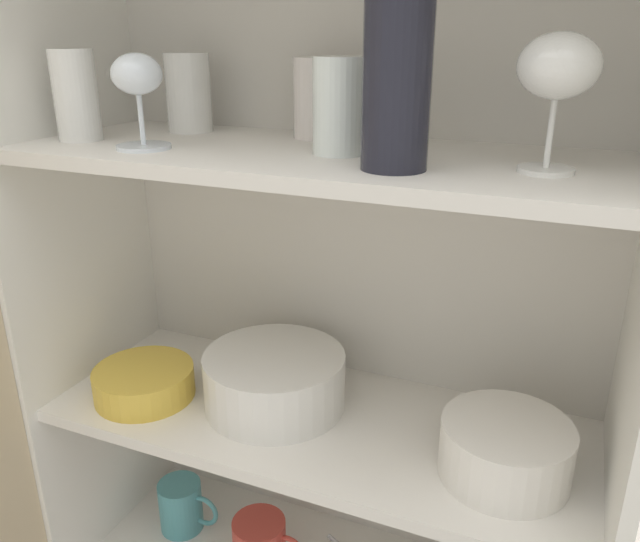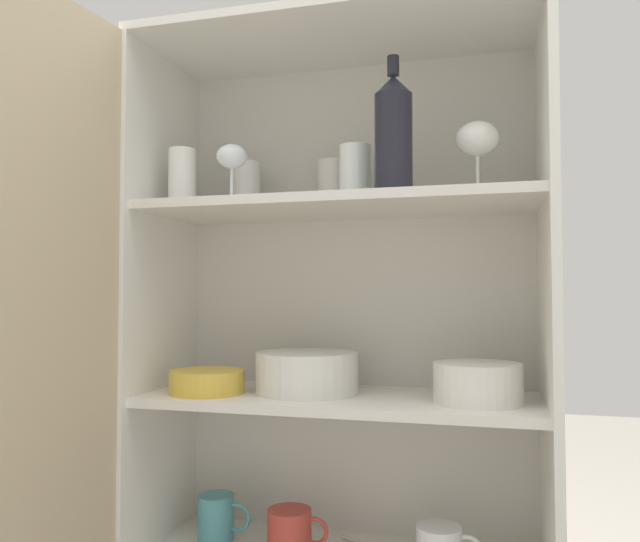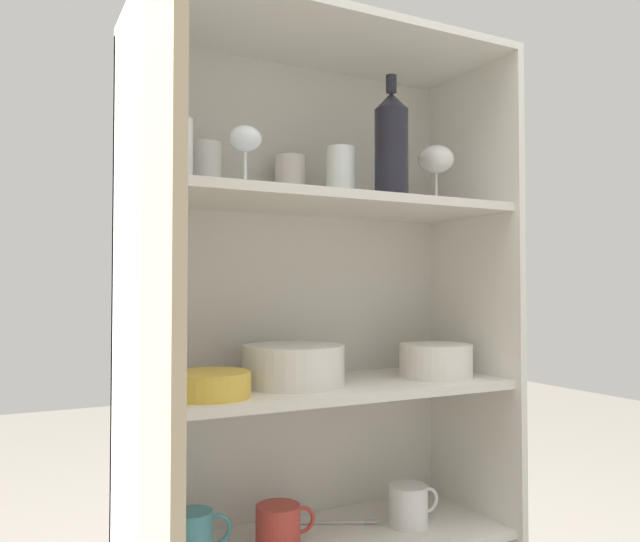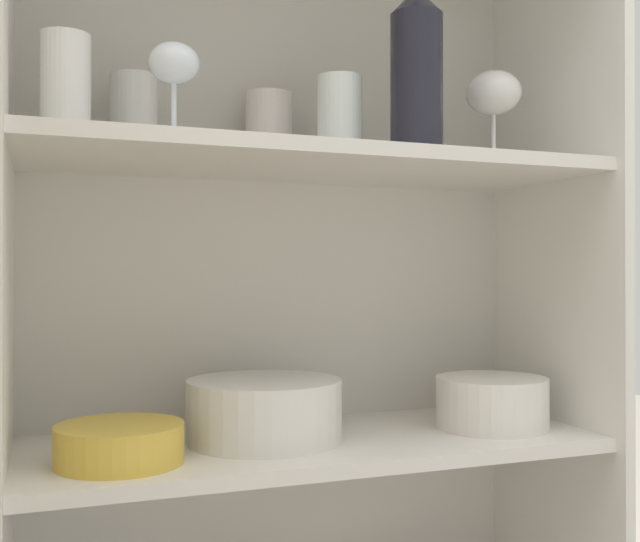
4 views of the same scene
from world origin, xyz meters
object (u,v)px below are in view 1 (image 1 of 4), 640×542
object	(u,v)px
mixing_bowl_large	(506,448)
serving_bowl_small	(144,381)
wine_bottle	(398,56)
coffee_mug_primary	(260,542)
plate_stack_white	(275,380)

from	to	relation	value
mixing_bowl_large	serving_bowl_small	world-z (taller)	mixing_bowl_large
wine_bottle	coffee_mug_primary	xyz separation A→B (m)	(-0.24, 0.08, -0.84)
wine_bottle	coffee_mug_primary	distance (m)	0.88
mixing_bowl_large	coffee_mug_primary	size ratio (longest dim) A/B	1.29
plate_stack_white	coffee_mug_primary	size ratio (longest dim) A/B	1.65
wine_bottle	serving_bowl_small	size ratio (longest dim) A/B	1.72
serving_bowl_small	plate_stack_white	bearing A→B (deg)	16.33
serving_bowl_small	wine_bottle	bearing A→B (deg)	-2.84
coffee_mug_primary	serving_bowl_small	bearing A→B (deg)	-161.86
plate_stack_white	serving_bowl_small	distance (m)	0.22
wine_bottle	serving_bowl_small	world-z (taller)	wine_bottle
plate_stack_white	coffee_mug_primary	bearing A→B (deg)	-172.75
plate_stack_white	mixing_bowl_large	size ratio (longest dim) A/B	1.29
coffee_mug_primary	plate_stack_white	bearing A→B (deg)	7.25
mixing_bowl_large	serving_bowl_small	size ratio (longest dim) A/B	1.08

